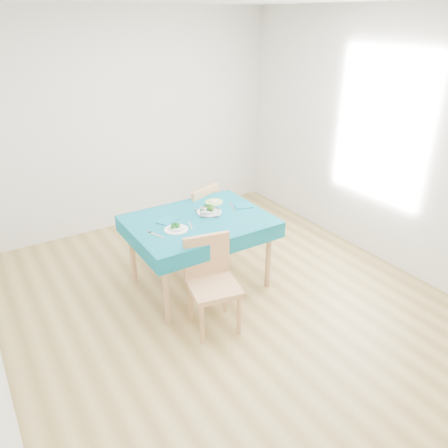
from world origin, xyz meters
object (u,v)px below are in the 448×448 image
chair_far (192,208)px  bowl_far (209,209)px  chair_near (214,277)px  bowl_near (176,227)px  table (200,252)px  side_plate (214,202)px

chair_far → bowl_far: chair_far is taller
chair_far → bowl_far: 0.67m
chair_near → bowl_near: size_ratio=4.72×
chair_far → chair_near: bearing=47.0°
bowl_near → bowl_far: 0.50m
table → chair_near: (-0.24, -0.68, 0.15)m
chair_near → bowl_far: (0.41, 0.76, 0.27)m
table → side_plate: (0.35, 0.28, 0.38)m
chair_far → bowl_near: size_ratio=4.96×
table → bowl_far: bowl_far is taller
table → side_plate: 0.59m
chair_near → side_plate: (0.59, 0.96, 0.24)m
bowl_far → side_plate: bowl_far is taller
bowl_near → side_plate: 0.75m
table → chair_near: chair_near is taller
chair_near → bowl_far: size_ratio=4.17×
bowl_far → side_plate: (0.18, 0.20, -0.03)m
bowl_near → table: bearing=18.8°
chair_far → side_plate: 0.47m
table → chair_far: (0.29, 0.70, 0.17)m
bowl_far → table: bearing=-153.5°
chair_far → side_plate: bearing=75.6°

